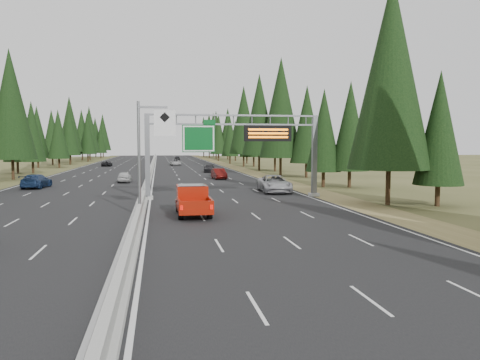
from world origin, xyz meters
name	(u,v)px	position (x,y,z in m)	size (l,w,h in m)	color
road	(151,172)	(0.00, 80.00, 0.04)	(32.00, 260.00, 0.08)	black
shoulder_right	(245,171)	(17.80, 80.00, 0.03)	(3.60, 260.00, 0.06)	olive
shoulder_left	(50,173)	(-17.80, 80.00, 0.03)	(3.60, 260.00, 0.06)	#434620
median_barrier	(151,170)	(0.00, 80.00, 0.41)	(0.70, 260.00, 0.85)	#9B9B95
sign_gantry	(240,143)	(8.92, 34.88, 5.27)	(16.75, 0.98, 7.80)	slate
hov_sign_pole	(147,150)	(0.58, 24.97, 4.72)	(2.80, 0.50, 8.00)	slate
tree_row_right	(269,121)	(22.13, 79.01, 9.52)	(11.12, 239.99, 18.94)	black
tree_row_left	(23,121)	(-22.18, 80.14, 9.31)	(12.19, 239.50, 18.81)	black
silver_minivan	(274,184)	(13.30, 39.26, 0.97)	(2.97, 6.43, 1.79)	#A9A8AD
red_pickup	(192,198)	(3.71, 25.27, 1.23)	(2.27, 6.35, 2.07)	black
car_ahead_green	(217,172)	(10.41, 65.06, 0.72)	(1.52, 3.78, 1.29)	#176434
car_ahead_dkred	(219,174)	(9.98, 58.94, 0.84)	(1.61, 4.61, 1.52)	#520D0B
car_ahead_dkgrey	(209,168)	(10.39, 76.06, 0.78)	(1.95, 4.79, 1.39)	black
car_ahead_white	(176,163)	(5.36, 103.95, 0.77)	(2.28, 4.94, 1.37)	#B7B7B7
car_ahead_far	(177,158)	(7.20, 140.16, 0.77)	(1.62, 4.03, 1.37)	black
car_onc_blue	(36,181)	(-12.59, 48.63, 0.89)	(2.26, 5.57, 1.62)	navy
car_onc_white	(125,177)	(-3.12, 55.31, 0.80)	(1.70, 4.22, 1.44)	#B9B9B9
car_onc_far	(107,163)	(-10.42, 103.31, 0.73)	(2.16, 4.68, 1.30)	black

